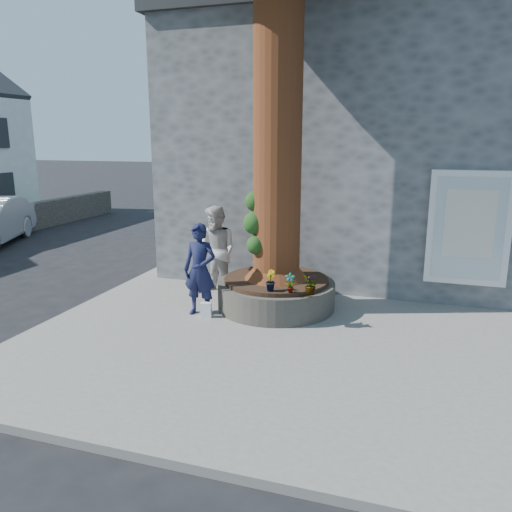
% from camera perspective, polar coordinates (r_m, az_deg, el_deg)
% --- Properties ---
extents(ground, '(120.00, 120.00, 0.00)m').
position_cam_1_polar(ground, '(8.50, -6.72, -10.24)').
color(ground, black).
rests_on(ground, ground).
extents(pavement, '(9.00, 8.00, 0.12)m').
position_cam_1_polar(pavement, '(8.91, 4.93, -8.65)').
color(pavement, slate).
rests_on(pavement, ground).
extents(yellow_line, '(0.10, 30.00, 0.01)m').
position_cam_1_polar(yellow_line, '(10.81, -19.43, -5.71)').
color(yellow_line, yellow).
rests_on(yellow_line, ground).
extents(stone_shop, '(10.30, 8.30, 6.30)m').
position_cam_1_polar(stone_shop, '(14.29, 14.95, 11.96)').
color(stone_shop, '#4C4F51').
rests_on(stone_shop, ground).
extents(planter, '(2.30, 2.30, 0.60)m').
position_cam_1_polar(planter, '(9.86, 2.31, -4.23)').
color(planter, black).
rests_on(planter, pavement).
extents(man, '(0.64, 0.43, 1.74)m').
position_cam_1_polar(man, '(9.36, -6.43, -1.58)').
color(man, '#141737').
rests_on(man, pavement).
extents(woman, '(1.14, 1.05, 1.89)m').
position_cam_1_polar(woman, '(10.55, -4.52, 0.58)').
color(woman, beige).
rests_on(woman, pavement).
extents(shopping_bag, '(0.22, 0.16, 0.28)m').
position_cam_1_polar(shopping_bag, '(9.41, -5.73, -6.14)').
color(shopping_bag, white).
rests_on(shopping_bag, pavement).
extents(plant_a, '(0.22, 0.18, 0.36)m').
position_cam_1_polar(plant_a, '(8.81, 3.93, -3.09)').
color(plant_a, gray).
rests_on(plant_a, planter).
extents(plant_b, '(0.28, 0.28, 0.38)m').
position_cam_1_polar(plant_b, '(8.90, 1.62, -2.82)').
color(plant_b, gray).
rests_on(plant_b, planter).
extents(plant_c, '(0.28, 0.28, 0.35)m').
position_cam_1_polar(plant_c, '(8.74, 6.22, -3.31)').
color(plant_c, gray).
rests_on(plant_c, planter).
extents(plant_d, '(0.28, 0.31, 0.32)m').
position_cam_1_polar(plant_d, '(8.79, 6.28, -3.30)').
color(plant_d, gray).
rests_on(plant_d, planter).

